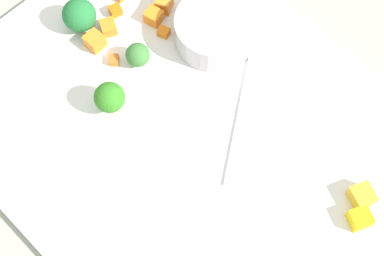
# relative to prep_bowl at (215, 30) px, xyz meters

# --- Properties ---
(ground_plane) EXTENTS (4.00, 4.00, 0.00)m
(ground_plane) POSITION_rel_prep_bowl_xyz_m (0.06, -0.10, -0.03)
(ground_plane) COLOR #969D8A
(cutting_board) EXTENTS (0.50, 0.38, 0.01)m
(cutting_board) POSITION_rel_prep_bowl_xyz_m (0.06, -0.10, -0.02)
(cutting_board) COLOR white
(cutting_board) RESTS_ON ground_plane
(prep_bowl) EXTENTS (0.09, 0.09, 0.03)m
(prep_bowl) POSITION_rel_prep_bowl_xyz_m (0.00, 0.00, 0.00)
(prep_bowl) COLOR #BEB4BE
(prep_bowl) RESTS_ON cutting_board
(chef_knife) EXTENTS (0.20, 0.29, 0.02)m
(chef_knife) POSITION_rel_prep_bowl_xyz_m (0.15, -0.14, -0.01)
(chef_knife) COLOR silver
(chef_knife) RESTS_ON cutting_board
(carrot_dice_0) EXTENTS (0.02, 0.02, 0.02)m
(carrot_dice_0) POSITION_rel_prep_bowl_xyz_m (-0.09, -0.10, -0.01)
(carrot_dice_0) COLOR orange
(carrot_dice_0) RESTS_ON cutting_board
(carrot_dice_1) EXTENTS (0.01, 0.02, 0.01)m
(carrot_dice_1) POSITION_rel_prep_bowl_xyz_m (-0.10, -0.05, -0.01)
(carrot_dice_1) COLOR orange
(carrot_dice_1) RESTS_ON cutting_board
(carrot_dice_2) EXTENTS (0.02, 0.02, 0.02)m
(carrot_dice_2) POSITION_rel_prep_bowl_xyz_m (-0.07, -0.01, -0.01)
(carrot_dice_2) COLOR orange
(carrot_dice_2) RESTS_ON cutting_board
(carrot_dice_4) EXTENTS (0.02, 0.02, 0.01)m
(carrot_dice_4) POSITION_rel_prep_bowl_xyz_m (-0.09, -0.07, -0.01)
(carrot_dice_4) COLOR orange
(carrot_dice_4) RESTS_ON cutting_board
(carrot_dice_5) EXTENTS (0.01, 0.01, 0.01)m
(carrot_dice_5) POSITION_rel_prep_bowl_xyz_m (-0.04, -0.04, -0.01)
(carrot_dice_5) COLOR orange
(carrot_dice_5) RESTS_ON cutting_board
(carrot_dice_6) EXTENTS (0.01, 0.01, 0.01)m
(carrot_dice_6) POSITION_rel_prep_bowl_xyz_m (-0.06, -0.10, -0.01)
(carrot_dice_6) COLOR orange
(carrot_dice_6) RESTS_ON cutting_board
(carrot_dice_7) EXTENTS (0.02, 0.02, 0.01)m
(carrot_dice_7) POSITION_rel_prep_bowl_xyz_m (-0.07, -0.03, -0.01)
(carrot_dice_7) COLOR orange
(carrot_dice_7) RESTS_ON cutting_board
(pepper_dice_0) EXTENTS (0.03, 0.03, 0.02)m
(pepper_dice_0) POSITION_rel_prep_bowl_xyz_m (0.23, -0.03, -0.01)
(pepper_dice_0) COLOR yellow
(pepper_dice_0) RESTS_ON cutting_board
(pepper_dice_1) EXTENTS (0.03, 0.03, 0.02)m
(pepper_dice_1) POSITION_rel_prep_bowl_xyz_m (0.24, -0.05, -0.01)
(pepper_dice_1) COLOR yellow
(pepper_dice_1) RESTS_ON cutting_board
(broccoli_floret_0) EXTENTS (0.03, 0.03, 0.03)m
(broccoli_floret_0) POSITION_rel_prep_bowl_xyz_m (-0.04, -0.08, -0.00)
(broccoli_floret_0) COLOR #85B56A
(broccoli_floret_0) RESTS_ON cutting_board
(broccoli_floret_1) EXTENTS (0.03, 0.03, 0.04)m
(broccoli_floret_1) POSITION_rel_prep_bowl_xyz_m (-0.02, -0.14, 0.01)
(broccoli_floret_1) COLOR #89B360
(broccoli_floret_1) RESTS_ON cutting_board
(broccoli_floret_2) EXTENTS (0.04, 0.04, 0.04)m
(broccoli_floret_2) POSITION_rel_prep_bowl_xyz_m (-0.12, -0.09, 0.00)
(broccoli_floret_2) COLOR #83BD57
(broccoli_floret_2) RESTS_ON cutting_board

